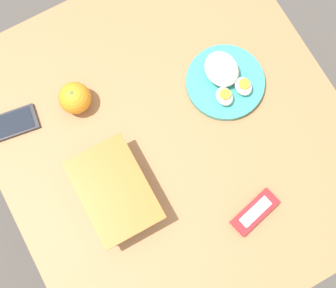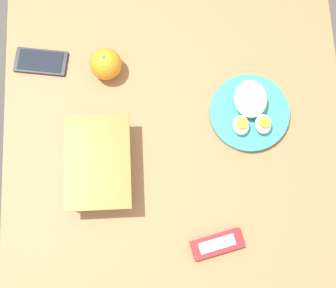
{
  "view_description": "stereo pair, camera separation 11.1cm",
  "coord_description": "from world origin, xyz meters",
  "px_view_note": "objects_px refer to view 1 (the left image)",
  "views": [
    {
      "loc": [
        -0.23,
        0.14,
        1.88
      ],
      "look_at": [
        -0.01,
        0.02,
        0.8
      ],
      "focal_mm": 50.0,
      "sensor_mm": 36.0,
      "label": 1
    },
    {
      "loc": [
        -0.26,
        0.03,
        1.88
      ],
      "look_at": [
        -0.01,
        0.02,
        0.8
      ],
      "focal_mm": 50.0,
      "sensor_mm": 36.0,
      "label": 2
    }
  ],
  "objects_px": {
    "food_container": "(115,192)",
    "orange_fruit": "(75,98)",
    "cell_phone": "(11,124)",
    "rice_plate": "(225,79)",
    "candy_bar": "(255,212)"
  },
  "relations": [
    {
      "from": "food_container",
      "to": "orange_fruit",
      "type": "distance_m",
      "value": 0.25
    },
    {
      "from": "orange_fruit",
      "to": "candy_bar",
      "type": "relative_size",
      "value": 0.62
    },
    {
      "from": "food_container",
      "to": "cell_phone",
      "type": "height_order",
      "value": "food_container"
    },
    {
      "from": "rice_plate",
      "to": "cell_phone",
      "type": "bearing_deg",
      "value": 73.14
    },
    {
      "from": "food_container",
      "to": "candy_bar",
      "type": "bearing_deg",
      "value": -126.36
    },
    {
      "from": "orange_fruit",
      "to": "rice_plate",
      "type": "distance_m",
      "value": 0.37
    },
    {
      "from": "food_container",
      "to": "cell_phone",
      "type": "bearing_deg",
      "value": 28.3
    },
    {
      "from": "food_container",
      "to": "rice_plate",
      "type": "height_order",
      "value": "food_container"
    },
    {
      "from": "orange_fruit",
      "to": "cell_phone",
      "type": "height_order",
      "value": "orange_fruit"
    },
    {
      "from": "food_container",
      "to": "candy_bar",
      "type": "xyz_separation_m",
      "value": [
        -0.19,
        -0.26,
        -0.03
      ]
    },
    {
      "from": "food_container",
      "to": "orange_fruit",
      "type": "height_order",
      "value": "same"
    },
    {
      "from": "food_container",
      "to": "rice_plate",
      "type": "xyz_separation_m",
      "value": [
        0.12,
        -0.37,
        -0.01
      ]
    },
    {
      "from": "orange_fruit",
      "to": "rice_plate",
      "type": "height_order",
      "value": "orange_fruit"
    },
    {
      "from": "food_container",
      "to": "orange_fruit",
      "type": "xyz_separation_m",
      "value": [
        0.25,
        -0.02,
        0.0
      ]
    },
    {
      "from": "rice_plate",
      "to": "candy_bar",
      "type": "distance_m",
      "value": 0.33
    }
  ]
}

